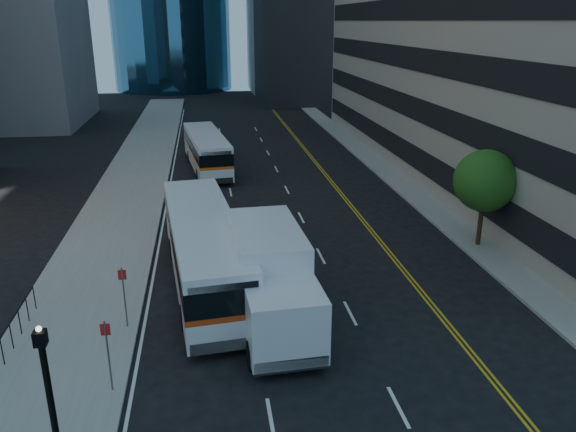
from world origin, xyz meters
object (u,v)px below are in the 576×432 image
(bus_rear, at_px, (207,150))
(box_truck, at_px, (271,278))
(bus_front, at_px, (204,248))
(street_tree, at_px, (485,181))
(lamp_post, at_px, (51,404))

(bus_rear, bearing_deg, box_truck, -91.84)
(bus_front, height_order, box_truck, box_truck)
(bus_front, xyz_separation_m, bus_rear, (0.32, 21.16, -0.18))
(bus_rear, bearing_deg, bus_front, -97.84)
(street_tree, relative_size, bus_front, 0.40)
(bus_rear, distance_m, box_truck, 25.10)
(street_tree, bearing_deg, bus_rear, 126.83)
(street_tree, height_order, lamp_post, street_tree)
(bus_rear, bearing_deg, lamp_post, -103.90)
(bus_front, bearing_deg, bus_rear, 83.05)
(bus_front, relative_size, bus_rear, 1.11)
(lamp_post, relative_size, bus_rear, 0.40)
(street_tree, xyz_separation_m, bus_rear, (-14.03, 18.73, -2.05))
(street_tree, relative_size, box_truck, 0.66)
(street_tree, bearing_deg, lamp_post, -142.13)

